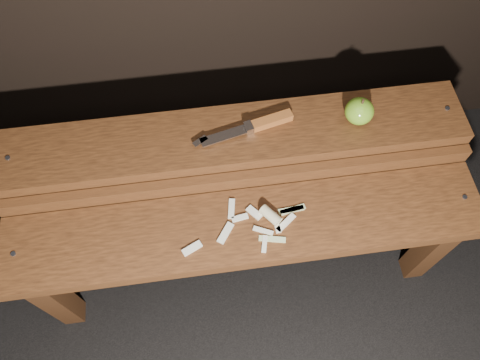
{
  "coord_description": "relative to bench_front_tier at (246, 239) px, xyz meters",
  "views": [
    {
      "loc": [
        -0.07,
        -0.49,
        1.48
      ],
      "look_at": [
        0.0,
        0.06,
        0.45
      ],
      "focal_mm": 35.0,
      "sensor_mm": 36.0,
      "label": 1
    }
  ],
  "objects": [
    {
      "name": "knife",
      "position": [
        0.07,
        0.24,
        0.16
      ],
      "size": [
        0.26,
        0.08,
        0.02
      ],
      "color": "#974F21",
      "rests_on": "bench_rear_tier"
    },
    {
      "name": "bench_front_tier",
      "position": [
        0.0,
        0.0,
        0.0
      ],
      "size": [
        1.2,
        0.2,
        0.42
      ],
      "color": "#391F0E",
      "rests_on": "ground"
    },
    {
      "name": "apple_scraps",
      "position": [
        0.04,
        0.01,
        0.07
      ],
      "size": [
        0.32,
        0.15,
        0.03
      ],
      "color": "beige",
      "rests_on": "bench_front_tier"
    },
    {
      "name": "ground",
      "position": [
        0.0,
        0.06,
        -0.35
      ],
      "size": [
        60.0,
        60.0,
        0.0
      ],
      "primitive_type": "plane",
      "color": "black"
    },
    {
      "name": "bench_rear_tier",
      "position": [
        0.0,
        0.23,
        0.06
      ],
      "size": [
        1.2,
        0.21,
        0.5
      ],
      "color": "#391F0E",
      "rests_on": "ground"
    },
    {
      "name": "apple",
      "position": [
        0.32,
        0.23,
        0.18
      ],
      "size": [
        0.07,
        0.07,
        0.08
      ],
      "color": "#699A1F",
      "rests_on": "bench_rear_tier"
    }
  ]
}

